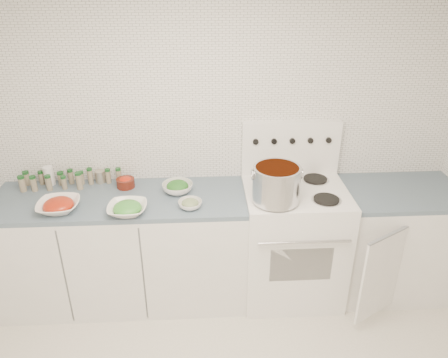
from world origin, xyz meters
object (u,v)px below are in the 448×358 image
stove (292,239)px  bowl_tomato (59,205)px  bowl_snowpea (127,208)px  stock_pot (276,183)px

stove → bowl_tomato: bearing=-174.8°
stove → bowl_tomato: 1.75m
bowl_snowpea → stove: bearing=10.1°
stock_pot → bowl_tomato: (-1.50, 0.02, -0.14)m
stove → bowl_snowpea: 1.30m
stove → bowl_tomato: stove is taller
stock_pot → bowl_tomato: size_ratio=1.20×
bowl_tomato → stock_pot: bearing=-0.6°
stove → stock_pot: stove is taller
stock_pot → bowl_tomato: bearing=179.4°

